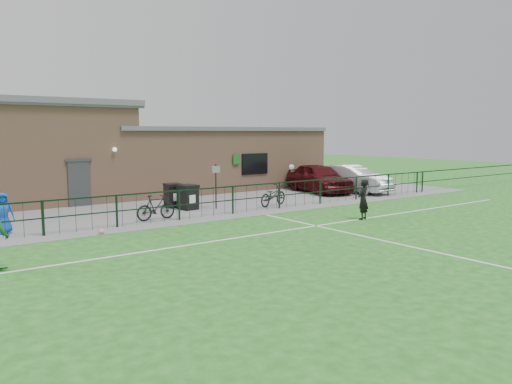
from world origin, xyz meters
TOP-DOWN VIEW (x-y plane):
  - ground at (0.00, 0.00)m, footprint 90.00×90.00m
  - paving_strip at (0.00, 13.50)m, footprint 34.00×13.00m
  - pitch_line_touch at (0.00, 7.80)m, footprint 28.00×0.10m
  - pitch_line_mid at (0.00, 4.00)m, footprint 28.00×0.10m
  - pitch_line_perp at (2.00, 0.00)m, footprint 0.10×16.00m
  - perimeter_fence at (0.00, 8.00)m, footprint 28.00×0.10m
  - wheelie_bin_left at (-0.16, 11.16)m, footprint 0.74×0.82m
  - wheelie_bin_right at (0.05, 10.15)m, footprint 0.75×0.83m
  - sign_post at (1.17, 9.61)m, footprint 0.07×0.07m
  - car_maroon at (9.09, 11.37)m, footprint 2.83×5.11m
  - car_silver at (10.62, 10.29)m, footprint 2.26×4.87m
  - bicycle_d at (-2.24, 8.53)m, footprint 1.67×0.57m
  - bicycle_e at (3.76, 8.79)m, footprint 1.95×1.13m
  - spectator_child at (-7.50, 9.10)m, footprint 0.74×0.54m
  - goalkeeper_kick at (4.39, 4.01)m, footprint 1.72×3.23m
  - ball_ground at (-4.88, 7.13)m, footprint 0.20×0.20m
  - clubhouse at (-0.88, 16.50)m, footprint 24.25×5.40m

SIDE VIEW (x-z plane):
  - ground at x=0.00m, z-range 0.00..0.00m
  - pitch_line_touch at x=0.00m, z-range 0.00..0.01m
  - pitch_line_mid at x=0.00m, z-range 0.00..0.01m
  - pitch_line_perp at x=2.00m, z-range 0.00..0.01m
  - paving_strip at x=0.00m, z-range 0.00..0.02m
  - ball_ground at x=-4.88m, z-range 0.00..0.20m
  - bicycle_e at x=3.76m, z-range 0.02..0.99m
  - bicycle_d at x=-2.24m, z-range 0.02..1.01m
  - wheelie_bin_left at x=-0.16m, z-range 0.02..1.02m
  - wheelie_bin_right at x=0.05m, z-range 0.02..1.03m
  - perimeter_fence at x=0.00m, z-range 0.00..1.20m
  - spectator_child at x=-7.50m, z-range 0.02..1.41m
  - car_silver at x=10.62m, z-range 0.02..1.57m
  - goalkeeper_kick at x=4.39m, z-range -0.21..1.86m
  - car_maroon at x=9.09m, z-range 0.02..1.67m
  - sign_post at x=1.17m, z-range 0.02..2.02m
  - clubhouse at x=-0.88m, z-range -0.26..4.70m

